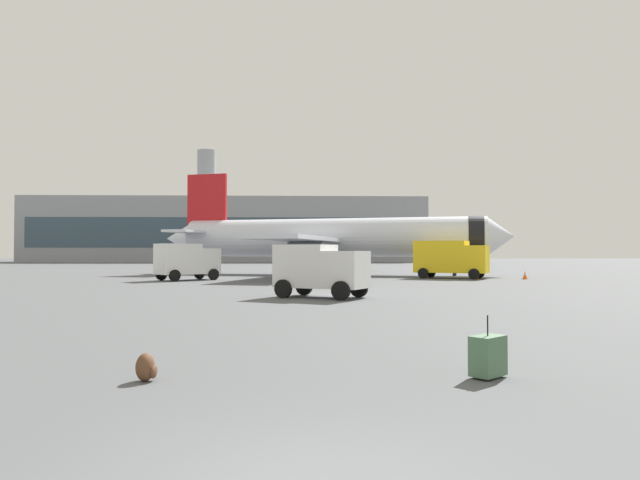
# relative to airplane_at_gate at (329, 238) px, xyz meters

# --- Properties ---
(airplane_at_gate) EXTENTS (35.14, 32.05, 10.50)m
(airplane_at_gate) POSITION_rel_airplane_at_gate_xyz_m (0.00, 0.00, 0.00)
(airplane_at_gate) COLOR silver
(airplane_at_gate) RESTS_ON ground
(service_truck) EXTENTS (5.11, 4.73, 2.90)m
(service_truck) POSITION_rel_airplane_at_gate_xyz_m (-11.82, -11.10, -2.05)
(service_truck) COLOR white
(service_truck) RESTS_ON ground
(fuel_truck) EXTENTS (6.44, 4.86, 3.20)m
(fuel_truck) POSITION_rel_airplane_at_gate_xyz_m (9.96, -8.66, -1.88)
(fuel_truck) COLOR yellow
(fuel_truck) RESTS_ON ground
(cargo_van) EXTENTS (4.82, 3.96, 2.60)m
(cargo_van) POSITION_rel_airplane_at_gate_xyz_m (-1.79, -28.71, -2.21)
(cargo_van) COLOR white
(cargo_van) RESTS_ON ground
(safety_cone_near) EXTENTS (0.44, 0.44, 0.74)m
(safety_cone_near) POSITION_rel_airplane_at_gate_xyz_m (11.86, -9.57, -3.29)
(safety_cone_near) COLOR #F2590C
(safety_cone_near) RESTS_ON ground
(safety_cone_mid) EXTENTS (0.44, 0.44, 0.70)m
(safety_cone_mid) POSITION_rel_airplane_at_gate_xyz_m (-0.77, -15.20, -3.31)
(safety_cone_mid) COLOR #F2590C
(safety_cone_mid) RESTS_ON ground
(safety_cone_far) EXTENTS (0.44, 0.44, 0.66)m
(safety_cone_far) POSITION_rel_airplane_at_gate_xyz_m (15.75, -10.23, -3.33)
(safety_cone_far) COLOR #F2590C
(safety_cone_far) RESTS_ON ground
(safety_cone_outer) EXTENTS (0.44, 0.44, 0.76)m
(safety_cone_outer) POSITION_rel_airplane_at_gate_xyz_m (10.71, 6.05, -3.28)
(safety_cone_outer) COLOR #F2590C
(safety_cone_outer) RESTS_ON ground
(rolling_suitcase) EXTENTS (0.75, 0.72, 1.10)m
(rolling_suitcase) POSITION_rel_airplane_at_gate_xyz_m (0.59, -46.44, -3.27)
(rolling_suitcase) COLOR #476B4C
(rolling_suitcase) RESTS_ON ground
(traveller_backpack) EXTENTS (0.36, 0.40, 0.48)m
(traveller_backpack) POSITION_rel_airplane_at_gate_xyz_m (-5.37, -46.50, -3.42)
(traveller_backpack) COLOR brown
(traveller_backpack) RESTS_ON ground
(terminal_building) EXTENTS (90.06, 23.69, 26.63)m
(terminal_building) POSITION_rel_airplane_at_gate_xyz_m (-19.71, 79.25, 3.76)
(terminal_building) COLOR gray
(terminal_building) RESTS_ON ground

